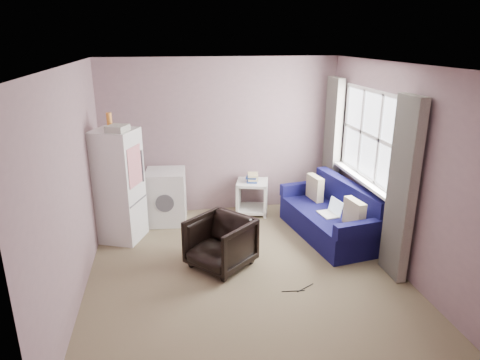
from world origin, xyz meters
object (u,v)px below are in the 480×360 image
(side_table, at_px, (252,194))
(sofa, at_px, (332,217))
(fridge, at_px, (119,185))
(washing_machine, at_px, (166,195))
(armchair, at_px, (220,241))

(side_table, xyz_separation_m, sofa, (0.98, -1.05, -0.03))
(fridge, bearing_deg, washing_machine, 59.67)
(side_table, distance_m, sofa, 1.44)
(fridge, height_order, washing_machine, fridge)
(armchair, bearing_deg, washing_machine, 161.27)
(sofa, bearing_deg, armchair, -169.40)
(washing_machine, bearing_deg, armchair, -61.83)
(fridge, bearing_deg, sofa, 14.19)
(fridge, bearing_deg, side_table, 39.19)
(armchair, relative_size, side_table, 1.06)
(fridge, xyz_separation_m, side_table, (2.04, 0.62, -0.50))
(fridge, xyz_separation_m, washing_machine, (0.64, 0.49, -0.38))
(side_table, relative_size, sofa, 0.36)
(washing_machine, relative_size, side_table, 1.24)
(washing_machine, bearing_deg, fridge, -137.42)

